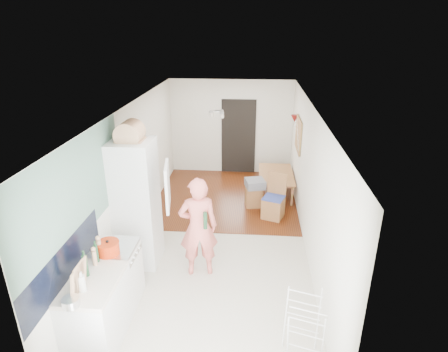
# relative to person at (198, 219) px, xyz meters

# --- Properties ---
(room_shell) EXTENTS (3.20, 7.00, 2.50)m
(room_shell) POSITION_rel_person_xyz_m (0.22, 1.03, 0.26)
(room_shell) COLOR white
(room_shell) RESTS_ON ground
(floor) EXTENTS (3.20, 7.00, 0.01)m
(floor) POSITION_rel_person_xyz_m (0.22, 1.03, -0.99)
(floor) COLOR #BFB2A1
(floor) RESTS_ON ground
(wood_floor_overlay) EXTENTS (3.20, 3.30, 0.01)m
(wood_floor_overlay) POSITION_rel_person_xyz_m (0.22, 2.88, -0.98)
(wood_floor_overlay) COLOR #5E290B
(wood_floor_overlay) RESTS_ON room_shell
(sage_wall_panel) EXTENTS (0.02, 3.00, 1.30)m
(sage_wall_panel) POSITION_rel_person_xyz_m (-1.37, -0.97, 0.86)
(sage_wall_panel) COLOR slate
(sage_wall_panel) RESTS_ON room_shell
(tile_splashback) EXTENTS (0.02, 1.90, 0.50)m
(tile_splashback) POSITION_rel_person_xyz_m (-1.37, -1.52, 0.16)
(tile_splashback) COLOR black
(tile_splashback) RESTS_ON room_shell
(doorway_recess) EXTENTS (0.90, 0.04, 2.00)m
(doorway_recess) POSITION_rel_person_xyz_m (0.42, 4.51, 0.01)
(doorway_recess) COLOR black
(doorway_recess) RESTS_ON room_shell
(base_cabinet) EXTENTS (0.60, 0.90, 0.86)m
(base_cabinet) POSITION_rel_person_xyz_m (-1.08, -1.52, -0.56)
(base_cabinet) COLOR silver
(base_cabinet) RESTS_ON room_shell
(worktop) EXTENTS (0.62, 0.92, 0.06)m
(worktop) POSITION_rel_person_xyz_m (-1.08, -1.52, -0.10)
(worktop) COLOR beige
(worktop) RESTS_ON room_shell
(range_cooker) EXTENTS (0.60, 0.60, 0.88)m
(range_cooker) POSITION_rel_person_xyz_m (-1.08, -0.77, -0.55)
(range_cooker) COLOR silver
(range_cooker) RESTS_ON room_shell
(cooker_top) EXTENTS (0.60, 0.60, 0.04)m
(cooker_top) POSITION_rel_person_xyz_m (-1.08, -0.77, -0.09)
(cooker_top) COLOR silver
(cooker_top) RESTS_ON room_shell
(fridge_housing) EXTENTS (0.66, 0.66, 2.15)m
(fridge_housing) POSITION_rel_person_xyz_m (-1.05, 0.25, 0.09)
(fridge_housing) COLOR silver
(fridge_housing) RESTS_ON room_shell
(fridge_door) EXTENTS (0.14, 0.56, 0.70)m
(fridge_door) POSITION_rel_person_xyz_m (-0.44, -0.05, 0.56)
(fridge_door) COLOR silver
(fridge_door) RESTS_ON room_shell
(fridge_interior) EXTENTS (0.02, 0.52, 0.66)m
(fridge_interior) POSITION_rel_person_xyz_m (-0.74, 0.25, 0.56)
(fridge_interior) COLOR white
(fridge_interior) RESTS_ON room_shell
(pinboard) EXTENTS (0.03, 0.90, 0.70)m
(pinboard) POSITION_rel_person_xyz_m (1.80, 2.93, 0.56)
(pinboard) COLOR tan
(pinboard) RESTS_ON room_shell
(pinboard_frame) EXTENTS (0.00, 0.94, 0.74)m
(pinboard_frame) POSITION_rel_person_xyz_m (1.78, 2.93, 0.56)
(pinboard_frame) COLOR #9F5D40
(pinboard_frame) RESTS_ON room_shell
(wall_sconce) EXTENTS (0.18, 0.18, 0.16)m
(wall_sconce) POSITION_rel_person_xyz_m (1.76, 3.58, 0.76)
(wall_sconce) COLOR maroon
(wall_sconce) RESTS_ON room_shell
(person) EXTENTS (0.80, 0.61, 1.98)m
(person) POSITION_rel_person_xyz_m (0.00, 0.00, 0.00)
(person) COLOR #E76E64
(person) RESTS_ON floor
(dining_table) EXTENTS (0.69, 1.23, 0.43)m
(dining_table) POSITION_rel_person_xyz_m (1.41, 3.20, -0.77)
(dining_table) COLOR #9F5D40
(dining_table) RESTS_ON floor
(dining_chair) EXTENTS (0.52, 0.52, 0.96)m
(dining_chair) POSITION_rel_person_xyz_m (1.27, 1.97, -0.51)
(dining_chair) COLOR #9F5D40
(dining_chair) RESTS_ON floor
(stool) EXTENTS (0.40, 0.40, 0.46)m
(stool) POSITION_rel_person_xyz_m (0.86, 2.49, -0.76)
(stool) COLOR #9F5D40
(stool) RESTS_ON floor
(grey_drape) EXTENTS (0.49, 0.49, 0.18)m
(grey_drape) POSITION_rel_person_xyz_m (0.88, 2.47, -0.44)
(grey_drape) COLOR slate
(grey_drape) RESTS_ON stool
(drying_rack) EXTENTS (0.51, 0.49, 0.83)m
(drying_rack) POSITION_rel_person_xyz_m (1.49, -1.54, -0.58)
(drying_rack) COLOR silver
(drying_rack) RESTS_ON floor
(bread_bin) EXTENTS (0.49, 0.48, 0.22)m
(bread_bin) POSITION_rel_person_xyz_m (-1.05, 0.27, 1.27)
(bread_bin) COLOR tan
(bread_bin) RESTS_ON fridge_housing
(red_casserole) EXTENTS (0.35, 0.35, 0.18)m
(red_casserole) POSITION_rel_person_xyz_m (-1.08, -0.93, 0.02)
(red_casserole) COLOR red
(red_casserole) RESTS_ON cooker_top
(steel_pan) EXTENTS (0.23, 0.23, 0.10)m
(steel_pan) POSITION_rel_person_xyz_m (-1.13, -1.95, -0.02)
(steel_pan) COLOR silver
(steel_pan) RESTS_ON worktop
(held_bottle) EXTENTS (0.06, 0.06, 0.28)m
(held_bottle) POSITION_rel_person_xyz_m (0.13, -0.14, 0.05)
(held_bottle) COLOR #1A4024
(held_bottle) RESTS_ON person
(bottle_a) EXTENTS (0.07, 0.07, 0.28)m
(bottle_a) POSITION_rel_person_xyz_m (-1.18, -1.42, 0.07)
(bottle_a) COLOR #1A4024
(bottle_a) RESTS_ON worktop
(bottle_b) EXTENTS (0.06, 0.06, 0.25)m
(bottle_b) POSITION_rel_person_xyz_m (-1.17, -1.12, 0.05)
(bottle_b) COLOR #1A4024
(bottle_b) RESTS_ON worktop
(bottle_c) EXTENTS (0.10, 0.10, 0.21)m
(bottle_c) POSITION_rel_person_xyz_m (-1.10, -1.70, 0.04)
(bottle_c) COLOR silver
(bottle_c) RESTS_ON worktop
(pepper_mill_front) EXTENTS (0.06, 0.06, 0.21)m
(pepper_mill_front) POSITION_rel_person_xyz_m (-1.16, -1.19, 0.03)
(pepper_mill_front) COLOR tan
(pepper_mill_front) RESTS_ON worktop
(pepper_mill_back) EXTENTS (0.07, 0.07, 0.24)m
(pepper_mill_back) POSITION_rel_person_xyz_m (-1.18, -0.99, 0.05)
(pepper_mill_back) COLOR tan
(pepper_mill_back) RESTS_ON worktop
(chopping_boards) EXTENTS (0.04, 0.28, 0.38)m
(chopping_boards) POSITION_rel_person_xyz_m (-1.12, -1.72, 0.12)
(chopping_boards) COLOR tan
(chopping_boards) RESTS_ON worktop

